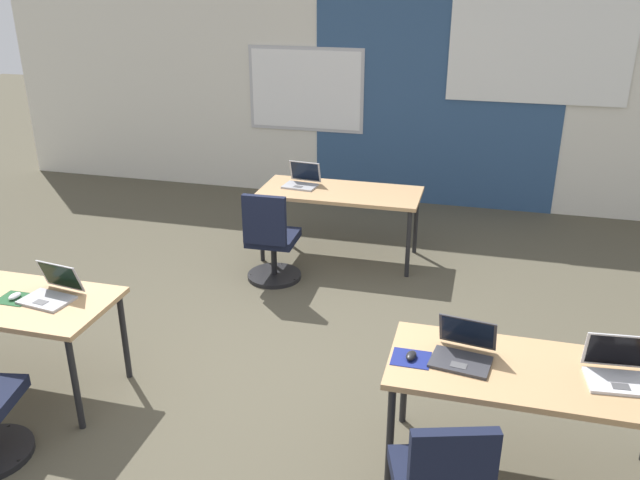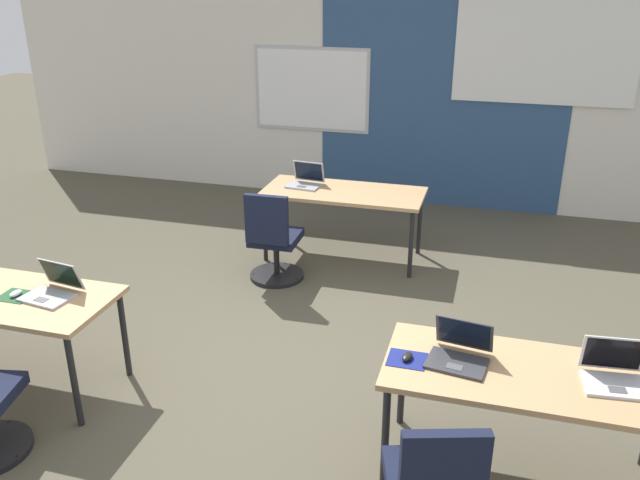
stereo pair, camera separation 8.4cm
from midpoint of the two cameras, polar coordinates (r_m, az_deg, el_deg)
ground_plane at (r=4.98m, az=-3.74°, el=-11.47°), size 24.00×24.00×0.00m
back_wall_assembly at (r=8.30m, az=6.00°, el=13.02°), size 10.00×0.27×2.80m
desk_near_left at (r=5.03m, az=-25.61°, el=-4.80°), size 1.60×0.70×0.72m
desk_near_right at (r=3.92m, az=18.29°, el=-11.62°), size 1.60×0.70×0.72m
desk_far_center at (r=6.59m, az=2.43°, el=3.81°), size 1.60×0.70×0.72m
laptop_near_right_inner at (r=3.86m, az=12.65°, el=-9.56°), size 0.37×0.35×0.23m
mousepad_near_right_inner at (r=3.84m, az=8.21°, el=-10.24°), size 0.22×0.19×0.00m
mouse_near_right_inner at (r=3.83m, az=8.23°, el=-10.00°), size 0.07×0.11×0.03m
laptop_far_left at (r=6.71m, az=-0.92°, el=5.18°), size 0.36×0.32×0.23m
chair_far_left at (r=6.17m, az=-3.66°, el=-0.38°), size 0.52×0.54×0.92m
laptop_near_right_end at (r=3.94m, az=24.81°, el=-10.55°), size 0.35×0.30×0.24m
laptop_near_left_inner at (r=4.80m, az=-21.83°, el=-4.00°), size 0.37×0.35×0.23m
mousepad_near_left_inner at (r=4.91m, az=-24.48°, el=-4.45°), size 0.22×0.19×0.00m
mouse_near_left_inner at (r=4.90m, az=-24.52°, el=-4.25°), size 0.06×0.10×0.03m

